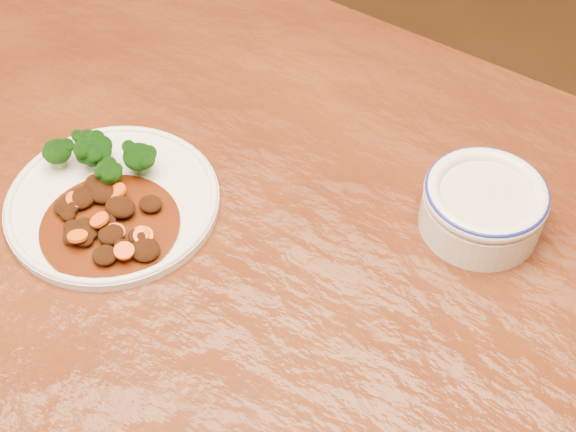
% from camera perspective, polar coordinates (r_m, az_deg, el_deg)
% --- Properties ---
extents(dining_table, '(1.59, 1.06, 0.75)m').
position_cam_1_polar(dining_table, '(0.89, -4.49, -6.06)').
color(dining_table, '#57270F').
rests_on(dining_table, ground).
extents(dinner_plate, '(0.23, 0.23, 0.01)m').
position_cam_1_polar(dinner_plate, '(0.89, -12.37, 1.05)').
color(dinner_plate, silver).
rests_on(dinner_plate, dining_table).
extents(broccoli_florets, '(0.12, 0.07, 0.04)m').
position_cam_1_polar(broccoli_florets, '(0.90, -13.27, 4.27)').
color(broccoli_florets, '#699E51').
rests_on(broccoli_florets, dinner_plate).
extents(mince_stew, '(0.15, 0.15, 0.03)m').
position_cam_1_polar(mince_stew, '(0.86, -12.75, -0.34)').
color(mince_stew, '#4D1F08').
rests_on(mince_stew, dinner_plate).
extents(dip_bowl, '(0.13, 0.13, 0.06)m').
position_cam_1_polar(dip_bowl, '(0.85, 13.72, 0.77)').
color(dip_bowl, silver).
rests_on(dip_bowl, dining_table).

